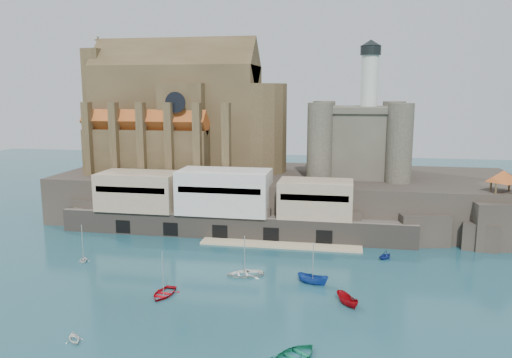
{
  "coord_description": "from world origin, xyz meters",
  "views": [
    {
      "loc": [
        13.74,
        -70.59,
        28.47
      ],
      "look_at": [
        -5.21,
        32.0,
        9.91
      ],
      "focal_mm": 35.0,
      "sensor_mm": 36.0,
      "label": 1
    }
  ],
  "objects_px": {
    "pavilion": "(503,178)",
    "boat_0": "(164,295)",
    "church": "(184,118)",
    "boat_2": "(313,284)",
    "castle_keep": "(359,137)",
    "boat_1": "(74,341)"
  },
  "relations": [
    {
      "from": "church",
      "to": "castle_keep",
      "type": "bearing_deg",
      "value": -1.11
    },
    {
      "from": "church",
      "to": "boat_2",
      "type": "distance_m",
      "value": 57.66
    },
    {
      "from": "pavilion",
      "to": "boat_0",
      "type": "xyz_separation_m",
      "value": [
        -53.15,
        -33.7,
        -12.73
      ]
    },
    {
      "from": "boat_1",
      "to": "boat_2",
      "type": "distance_m",
      "value": 34.16
    },
    {
      "from": "castle_keep",
      "to": "boat_0",
      "type": "height_order",
      "value": "castle_keep"
    },
    {
      "from": "pavilion",
      "to": "boat_0",
      "type": "relative_size",
      "value": 1.19
    },
    {
      "from": "castle_keep",
      "to": "boat_1",
      "type": "distance_m",
      "value": 73.34
    },
    {
      "from": "church",
      "to": "boat_1",
      "type": "height_order",
      "value": "church"
    },
    {
      "from": "castle_keep",
      "to": "boat_2",
      "type": "distance_m",
      "value": 45.16
    },
    {
      "from": "church",
      "to": "castle_keep",
      "type": "relative_size",
      "value": 1.6
    },
    {
      "from": "boat_0",
      "to": "pavilion",
      "type": "bearing_deg",
      "value": 38.04
    },
    {
      "from": "boat_1",
      "to": "castle_keep",
      "type": "bearing_deg",
      "value": 20.15
    },
    {
      "from": "castle_keep",
      "to": "pavilion",
      "type": "xyz_separation_m",
      "value": [
        25.92,
        -15.08,
        -5.59
      ]
    },
    {
      "from": "pavilion",
      "to": "boat_0",
      "type": "height_order",
      "value": "pavilion"
    },
    {
      "from": "castle_keep",
      "to": "pavilion",
      "type": "bearing_deg",
      "value": -30.18
    },
    {
      "from": "castle_keep",
      "to": "boat_0",
      "type": "xyz_separation_m",
      "value": [
        -27.22,
        -48.78,
        -18.31
      ]
    },
    {
      "from": "boat_0",
      "to": "church",
      "type": "bearing_deg",
      "value": 110.35
    },
    {
      "from": "castle_keep",
      "to": "boat_2",
      "type": "height_order",
      "value": "castle_keep"
    },
    {
      "from": "boat_0",
      "to": "boat_1",
      "type": "distance_m",
      "value": 15.29
    },
    {
      "from": "boat_2",
      "to": "boat_0",
      "type": "bearing_deg",
      "value": 128.7
    },
    {
      "from": "church",
      "to": "pavilion",
      "type": "height_order",
      "value": "church"
    },
    {
      "from": "castle_keep",
      "to": "boat_1",
      "type": "bearing_deg",
      "value": -117.36
    }
  ]
}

